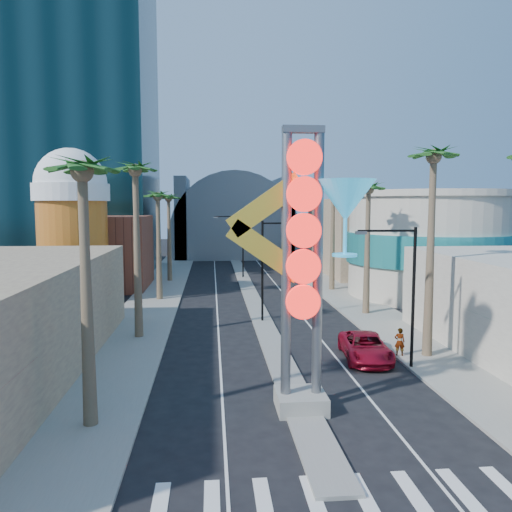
{
  "coord_description": "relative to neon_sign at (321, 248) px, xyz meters",
  "views": [
    {
      "loc": [
        -3.94,
        -18.4,
        9.17
      ],
      "look_at": [
        -0.58,
        19.15,
        5.35
      ],
      "focal_mm": 35.0,
      "sensor_mm": 36.0,
      "label": 1
    }
  ],
  "objects": [
    {
      "name": "ground",
      "position": [
        -0.82,
        -2.96,
        -7.31
      ],
      "size": [
        240.0,
        240.0,
        0.0
      ],
      "primitive_type": "plane",
      "color": "black",
      "rests_on": "ground"
    },
    {
      "name": "sidewalk_west",
      "position": [
        -10.32,
        32.04,
        -7.23
      ],
      "size": [
        5.0,
        100.0,
        0.15
      ],
      "primitive_type": "cube",
      "color": "gray",
      "rests_on": "ground"
    },
    {
      "name": "sidewalk_east",
      "position": [
        8.68,
        32.04,
        -7.23
      ],
      "size": [
        5.0,
        100.0,
        0.15
      ],
      "primitive_type": "cube",
      "color": "gray",
      "rests_on": "ground"
    },
    {
      "name": "median",
      "position": [
        -0.82,
        35.04,
        -7.23
      ],
      "size": [
        1.6,
        84.0,
        0.15
      ],
      "primitive_type": "cube",
      "color": "gray",
      "rests_on": "ground"
    },
    {
      "name": "hotel_tower",
      "position": [
        -22.82,
        49.04,
        17.69
      ],
      "size": [
        20.0,
        20.0,
        50.0
      ],
      "primitive_type": "cube",
      "color": "black",
      "rests_on": "ground"
    },
    {
      "name": "brick_filler_west",
      "position": [
        -16.82,
        35.04,
        -3.31
      ],
      "size": [
        10.0,
        10.0,
        8.0
      ],
      "primitive_type": "cube",
      "color": "brown",
      "rests_on": "ground"
    },
    {
      "name": "filler_east",
      "position": [
        15.18,
        45.04,
        -2.31
      ],
      "size": [
        10.0,
        20.0,
        10.0
      ],
      "primitive_type": "cube",
      "color": "#8D6F5A",
      "rests_on": "ground"
    },
    {
      "name": "beer_mug",
      "position": [
        -17.82,
        27.04,
        0.54
      ],
      "size": [
        7.0,
        7.0,
        14.5
      ],
      "color": "#C6511A",
      "rests_on": "ground"
    },
    {
      "name": "turquoise_building",
      "position": [
        17.18,
        27.04,
        -2.06
      ],
      "size": [
        16.6,
        16.6,
        10.6
      ],
      "color": "#B5AB99",
      "rests_on": "ground"
    },
    {
      "name": "canopy",
      "position": [
        -0.82,
        69.04,
        -3.0
      ],
      "size": [
        22.0,
        16.0,
        22.0
      ],
      "color": "slate",
      "rests_on": "ground"
    },
    {
      "name": "neon_sign",
      "position": [
        0.0,
        0.0,
        0.0
      ],
      "size": [
        6.53,
        2.6,
        12.55
      ],
      "color": "gray",
      "rests_on": "ground"
    },
    {
      "name": "streetlight_0",
      "position": [
        -0.27,
        17.04,
        -2.43
      ],
      "size": [
        3.79,
        0.25,
        8.0
      ],
      "color": "black",
      "rests_on": "ground"
    },
    {
      "name": "streetlight_1",
      "position": [
        -1.36,
        41.04,
        -2.43
      ],
      "size": [
        3.79,
        0.25,
        8.0
      ],
      "color": "black",
      "rests_on": "ground"
    },
    {
      "name": "streetlight_2",
      "position": [
        5.91,
        5.04,
        -2.47
      ],
      "size": [
        3.45,
        0.25,
        8.0
      ],
      "color": "black",
      "rests_on": "ground"
    },
    {
      "name": "palm_0",
      "position": [
        -9.82,
        -0.96,
        2.62
      ],
      "size": [
        2.4,
        2.4,
        11.7
      ],
      "color": "brown",
      "rests_on": "ground"
    },
    {
      "name": "palm_1",
      "position": [
        -9.82,
        13.04,
        3.52
      ],
      "size": [
        2.4,
        2.4,
        12.7
      ],
      "color": "brown",
      "rests_on": "ground"
    },
    {
      "name": "palm_2",
      "position": [
        -9.82,
        27.04,
        2.17
      ],
      "size": [
        2.4,
        2.4,
        11.2
      ],
      "color": "brown",
      "rests_on": "ground"
    },
    {
      "name": "palm_3",
      "position": [
        -9.82,
        39.04,
        2.17
      ],
      "size": [
        2.4,
        2.4,
        11.2
      ],
      "color": "brown",
      "rests_on": "ground"
    },
    {
      "name": "palm_5",
      "position": [
        8.18,
        7.04,
        3.96
      ],
      "size": [
        2.4,
        2.4,
        13.2
      ],
      "color": "brown",
      "rests_on": "ground"
    },
    {
      "name": "palm_6",
      "position": [
        8.18,
        19.04,
        2.62
      ],
      "size": [
        2.4,
        2.4,
        11.7
      ],
      "color": "brown",
      "rests_on": "ground"
    },
    {
      "name": "palm_7",
      "position": [
        8.18,
        31.04,
        3.52
      ],
      "size": [
        2.4,
        2.4,
        12.7
      ],
      "color": "brown",
      "rests_on": "ground"
    },
    {
      "name": "red_pickup",
      "position": [
        4.33,
        6.95,
        -6.53
      ],
      "size": [
        3.09,
        5.78,
        1.54
      ],
      "primitive_type": "imported",
      "rotation": [
        0.0,
        0.0,
        -0.1
      ],
      "color": "maroon",
      "rests_on": "ground"
    },
    {
      "name": "pedestrian_a",
      "position": [
        6.48,
        7.09,
        -6.31
      ],
      "size": [
        0.69,
        0.53,
        1.7
      ],
      "primitive_type": "imported",
      "rotation": [
        0.0,
        0.0,
        2.92
      ],
      "color": "gray",
      "rests_on": "sidewalk_east"
    },
    {
      "name": "pedestrian_b",
      "position": [
        10.67,
        5.95,
        -6.39
      ],
      "size": [
        0.76,
        0.61,
        1.54
      ],
      "primitive_type": "imported",
      "rotation": [
        0.0,
        0.0,
        3.11
      ],
      "color": "gray",
      "rests_on": "sidewalk_east"
    }
  ]
}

